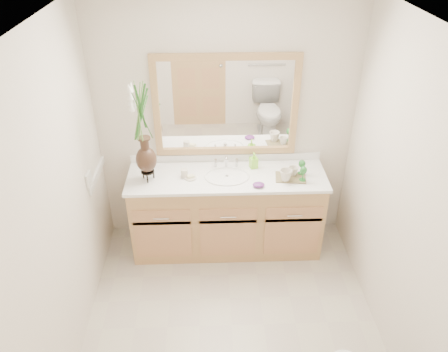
{
  "coord_description": "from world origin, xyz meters",
  "views": [
    {
      "loc": [
        -0.15,
        -2.39,
        2.99
      ],
      "look_at": [
        -0.04,
        0.65,
        1.06
      ],
      "focal_mm": 35.0,
      "sensor_mm": 36.0,
      "label": 1
    }
  ],
  "objects_px": {
    "tumbler": "(184,173)",
    "soap_bottle": "(254,161)",
    "flower_vase": "(142,119)",
    "tray": "(291,177)"
  },
  "relations": [
    {
      "from": "tumbler",
      "to": "soap_bottle",
      "type": "height_order",
      "value": "soap_bottle"
    },
    {
      "from": "tumbler",
      "to": "soap_bottle",
      "type": "relative_size",
      "value": 0.58
    },
    {
      "from": "flower_vase",
      "to": "soap_bottle",
      "type": "relative_size",
      "value": 6.36
    },
    {
      "from": "flower_vase",
      "to": "soap_bottle",
      "type": "bearing_deg",
      "value": 10.48
    },
    {
      "from": "soap_bottle",
      "to": "tray",
      "type": "bearing_deg",
      "value": -49.02
    },
    {
      "from": "flower_vase",
      "to": "tray",
      "type": "bearing_deg",
      "value": -0.98
    },
    {
      "from": "flower_vase",
      "to": "tumbler",
      "type": "relative_size",
      "value": 10.96
    },
    {
      "from": "flower_vase",
      "to": "tray",
      "type": "distance_m",
      "value": 1.43
    },
    {
      "from": "flower_vase",
      "to": "tumbler",
      "type": "xyz_separation_m",
      "value": [
        0.33,
        0.03,
        -0.56
      ]
    },
    {
      "from": "soap_bottle",
      "to": "flower_vase",
      "type": "bearing_deg",
      "value": 173.67
    }
  ]
}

